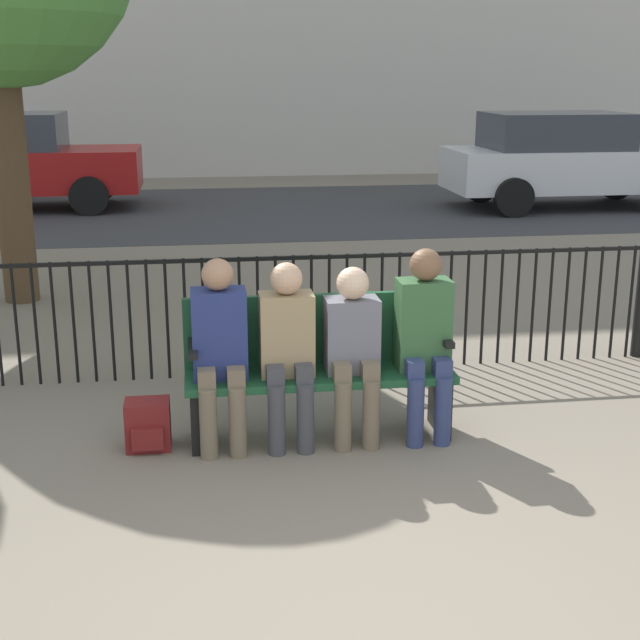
% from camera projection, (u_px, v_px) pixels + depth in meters
% --- Properties ---
extents(park_bench, '(1.73, 0.45, 0.92)m').
position_uv_depth(park_bench, '(318.00, 362.00, 5.79)').
color(park_bench, '#194728').
rests_on(park_bench, ground).
extents(seated_person_0, '(0.34, 0.39, 1.22)m').
position_uv_depth(seated_person_0, '(220.00, 345.00, 5.53)').
color(seated_person_0, brown).
rests_on(seated_person_0, ground).
extents(seated_person_1, '(0.34, 0.39, 1.18)m').
position_uv_depth(seated_person_1, '(287.00, 345.00, 5.59)').
color(seated_person_1, '#3D3D42').
rests_on(seated_person_1, ground).
extents(seated_person_2, '(0.34, 0.39, 1.14)m').
position_uv_depth(seated_person_2, '(353.00, 345.00, 5.65)').
color(seated_person_2, brown).
rests_on(seated_person_2, ground).
extents(seated_person_3, '(0.34, 0.39, 1.24)m').
position_uv_depth(seated_person_3, '(425.00, 334.00, 5.70)').
color(seated_person_3, navy).
rests_on(seated_person_3, ground).
extents(backpack, '(0.28, 0.25, 0.32)m').
position_uv_depth(backpack, '(148.00, 425.00, 5.63)').
color(backpack, maroon).
rests_on(backpack, ground).
extents(fence_railing, '(9.01, 0.03, 0.95)m').
position_uv_depth(fence_railing, '(294.00, 304.00, 6.95)').
color(fence_railing, black).
rests_on(fence_railing, ground).
extents(street_surface, '(24.00, 6.00, 0.01)m').
position_uv_depth(street_surface, '(239.00, 210.00, 15.19)').
color(street_surface, '#333335').
rests_on(street_surface, ground).
extents(parked_car_0, '(4.20, 1.94, 1.62)m').
position_uv_depth(parked_car_0, '(566.00, 159.00, 15.31)').
color(parked_car_0, silver).
rests_on(parked_car_0, ground).
extents(parked_car_1, '(4.20, 1.94, 1.62)m').
position_uv_depth(parked_car_1, '(8.00, 160.00, 15.12)').
color(parked_car_1, maroon).
rests_on(parked_car_1, ground).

